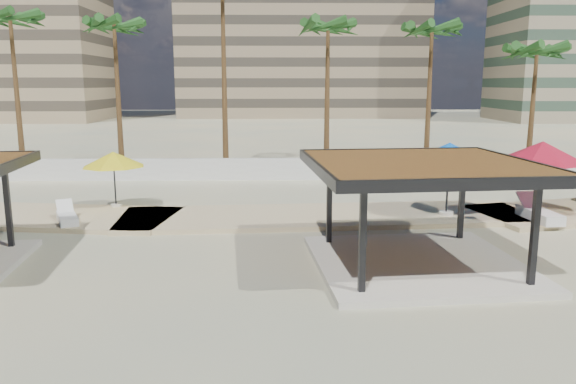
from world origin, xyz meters
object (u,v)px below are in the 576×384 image
object	(u,v)px
pavilion_central	(420,204)
umbrella_c	(542,152)
lounger_a	(67,218)
lounger_b	(539,214)

from	to	relation	value
pavilion_central	umbrella_c	xyz separation A→B (m)	(5.90, 5.21, 0.84)
umbrella_c	lounger_a	world-z (taller)	umbrella_c
lounger_a	lounger_b	distance (m)	17.70
pavilion_central	umbrella_c	size ratio (longest dim) A/B	1.89
umbrella_c	lounger_b	bearing A→B (deg)	-105.12
lounger_a	lounger_b	size ratio (longest dim) A/B	0.81
umbrella_c	lounger_a	bearing A→B (deg)	-178.78
lounger_a	lounger_b	world-z (taller)	lounger_b
pavilion_central	lounger_a	xyz separation A→B (m)	(-11.89, 4.83, -1.51)
pavilion_central	umbrella_c	distance (m)	7.91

